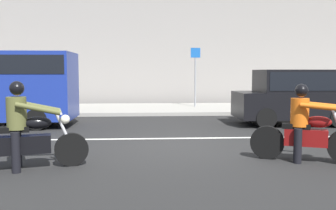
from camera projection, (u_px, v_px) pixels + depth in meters
name	position (u px, v px, depth m)	size (l,w,h in m)	color
ground_plane	(179.00, 145.00, 8.71)	(80.00, 80.00, 0.00)	black
sidewalk_slab	(163.00, 109.00, 16.66)	(40.00, 4.40, 0.14)	#99968E
lane_marking_stripe	(162.00, 138.00, 9.59)	(18.00, 0.14, 0.01)	silver
motorcycle_with_rider_orange_stripe	(305.00, 130.00, 7.09)	(1.98, 0.98, 1.50)	black
motorcycle_with_rider_olive	(24.00, 134.00, 6.51)	(2.16, 0.85, 1.57)	black
parked_hatchback_black	(293.00, 96.00, 12.06)	(3.73, 1.76, 1.80)	black
street_sign_post	(195.00, 71.00, 16.87)	(0.44, 0.08, 2.71)	gray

